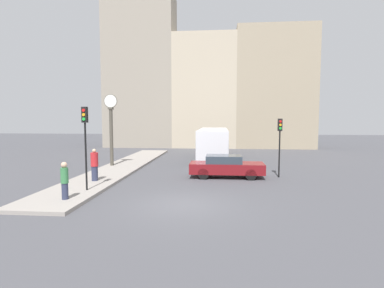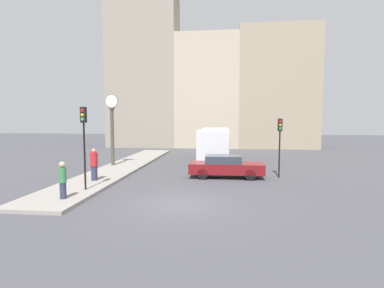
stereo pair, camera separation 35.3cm
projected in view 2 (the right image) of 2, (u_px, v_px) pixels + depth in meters
ground_plane at (180, 204)px, 12.77m from camera, size 120.00×120.00×0.00m
sidewalk_corner at (124, 166)px, 22.50m from camera, size 2.89×22.43×0.16m
building_row at (204, 83)px, 38.81m from camera, size 26.61×5.00×19.61m
sedan_car at (226, 166)px, 18.61m from camera, size 4.57×1.71×1.39m
bus_distant at (215, 142)px, 26.90m from camera, size 2.46×9.84×2.75m
traffic_light_near at (84, 131)px, 14.54m from camera, size 0.26×0.24×4.06m
traffic_light_far at (280, 135)px, 18.39m from camera, size 0.26×0.24×3.66m
street_clock at (112, 128)px, 22.42m from camera, size 1.00×0.33×5.31m
pedestrian_green_hoodie at (63, 180)px, 13.01m from camera, size 0.32×0.32×1.63m
pedestrian_red_top at (94, 165)px, 16.94m from camera, size 0.41×0.41×1.81m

